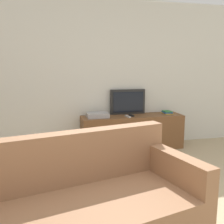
# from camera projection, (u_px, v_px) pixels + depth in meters

# --- Properties ---
(wall_back) EXTENTS (9.00, 0.06, 2.60)m
(wall_back) POSITION_uv_depth(u_px,v_px,m) (98.00, 75.00, 4.62)
(wall_back) COLOR silver
(wall_back) RESTS_ON ground_plane
(tv_stand) EXTENTS (1.80, 0.47, 0.60)m
(tv_stand) POSITION_uv_depth(u_px,v_px,m) (132.00, 132.00, 4.65)
(tv_stand) COLOR brown
(tv_stand) RESTS_ON ground_plane
(television) EXTENTS (0.64, 0.09, 0.45)m
(television) POSITION_uv_depth(u_px,v_px,m) (128.00, 102.00, 4.74)
(television) COLOR black
(television) RESTS_ON tv_stand
(couch) EXTENTS (2.31, 1.36, 0.89)m
(couch) POSITION_uv_depth(u_px,v_px,m) (68.00, 216.00, 2.06)
(couch) COLOR #8C6042
(couch) RESTS_ON ground_plane
(book_stack) EXTENTS (0.18, 0.22, 0.05)m
(book_stack) POSITION_uv_depth(u_px,v_px,m) (167.00, 112.00, 4.80)
(book_stack) COLOR gold
(book_stack) RESTS_ON tv_stand
(remote_on_stand) EXTENTS (0.06, 0.15, 0.02)m
(remote_on_stand) POSITION_uv_depth(u_px,v_px,m) (132.00, 115.00, 4.56)
(remote_on_stand) COLOR black
(remote_on_stand) RESTS_ON tv_stand
(remote_secondary) EXTENTS (0.06, 0.18, 0.02)m
(remote_secondary) POSITION_uv_depth(u_px,v_px,m) (128.00, 116.00, 4.46)
(remote_secondary) COLOR #B7B7B7
(remote_secondary) RESTS_ON tv_stand
(set_top_box) EXTENTS (0.36, 0.29, 0.08)m
(set_top_box) POSITION_uv_depth(u_px,v_px,m) (97.00, 115.00, 4.44)
(set_top_box) COLOR #99999E
(set_top_box) RESTS_ON tv_stand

